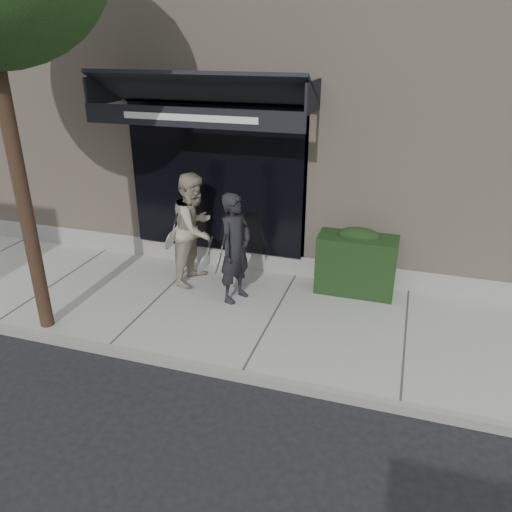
% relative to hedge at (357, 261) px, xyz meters
% --- Properties ---
extents(ground, '(80.00, 80.00, 0.00)m').
position_rel_hedge_xyz_m(ground, '(-1.10, -1.25, -0.66)').
color(ground, black).
rests_on(ground, ground).
extents(sidewalk, '(20.00, 3.00, 0.12)m').
position_rel_hedge_xyz_m(sidewalk, '(-1.10, -1.25, -0.60)').
color(sidewalk, gray).
rests_on(sidewalk, ground).
extents(curb, '(20.00, 0.10, 0.14)m').
position_rel_hedge_xyz_m(curb, '(-1.10, -2.80, -0.59)').
color(curb, gray).
rests_on(curb, ground).
extents(building_facade, '(14.30, 8.04, 5.64)m').
position_rel_hedge_xyz_m(building_facade, '(-1.11, 3.71, 2.08)').
color(building_facade, tan).
rests_on(building_facade, ground).
extents(hedge, '(1.30, 0.70, 1.14)m').
position_rel_hedge_xyz_m(hedge, '(0.00, 0.00, 0.00)').
color(hedge, black).
rests_on(hedge, sidewalk).
extents(pedestrian_front, '(0.82, 0.90, 1.81)m').
position_rel_hedge_xyz_m(pedestrian_front, '(-1.84, -0.91, 0.37)').
color(pedestrian_front, black).
rests_on(pedestrian_front, sidewalk).
extents(pedestrian_back, '(0.83, 1.02, 1.96)m').
position_rel_hedge_xyz_m(pedestrian_back, '(-2.75, -0.45, 0.44)').
color(pedestrian_back, '#B1A78D').
rests_on(pedestrian_back, sidewalk).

